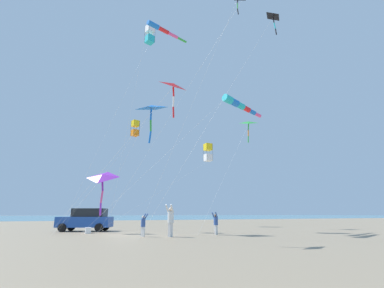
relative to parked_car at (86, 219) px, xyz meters
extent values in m
plane|color=gray|center=(5.15, 2.24, -0.95)|extent=(600.00, 600.00, 0.00)
cube|color=teal|center=(-159.85, 2.24, -0.95)|extent=(240.00, 600.00, 0.01)
cube|color=#1E479E|center=(-0.04, -0.09, -0.20)|extent=(3.34, 4.68, 0.84)
cube|color=black|center=(0.09, 0.23, 0.56)|extent=(2.48, 3.00, 0.68)
cylinder|color=black|center=(0.26, -1.80, -0.62)|extent=(0.45, 0.69, 0.66)
cylinder|color=black|center=(-1.45, -1.09, -0.62)|extent=(0.45, 0.69, 0.66)
cylinder|color=black|center=(1.37, 0.91, -0.62)|extent=(0.45, 0.69, 0.66)
cylinder|color=black|center=(-0.34, 1.61, -0.62)|extent=(0.45, 0.69, 0.66)
cube|color=white|center=(2.70, 0.01, -0.77)|extent=(0.60, 0.40, 0.36)
cube|color=white|center=(2.70, 0.01, -0.56)|extent=(0.62, 0.42, 0.06)
cube|color=silver|center=(8.41, 4.50, -0.53)|extent=(0.35, 0.36, 0.85)
cylinder|color=silver|center=(8.41, 4.50, 0.25)|extent=(0.55, 0.55, 0.70)
sphere|color=beige|center=(8.41, 4.50, 0.73)|extent=(0.27, 0.27, 0.27)
cylinder|color=silver|center=(8.65, 4.49, 0.78)|extent=(0.37, 0.38, 0.53)
cylinder|color=silver|center=(8.40, 4.25, 0.78)|extent=(0.37, 0.38, 0.53)
cube|color=silver|center=(7.90, 8.03, -0.63)|extent=(0.25, 0.28, 0.65)
cylinder|color=#335199|center=(7.90, 8.03, -0.03)|extent=(0.41, 0.41, 0.54)
sphere|color=brown|center=(7.90, 8.03, 0.34)|extent=(0.20, 0.20, 0.20)
cylinder|color=#335199|center=(8.08, 7.99, 0.37)|extent=(0.25, 0.32, 0.41)
cylinder|color=#335199|center=(7.86, 7.84, 0.37)|extent=(0.25, 0.32, 0.41)
cube|color=silver|center=(7.61, 2.94, -0.65)|extent=(0.26, 0.25, 0.61)
cylinder|color=#335199|center=(7.61, 2.94, -0.09)|extent=(0.39, 0.39, 0.50)
sphere|color=beige|center=(7.61, 2.94, 0.25)|extent=(0.19, 0.19, 0.19)
cylinder|color=#335199|center=(7.62, 3.11, 0.29)|extent=(0.28, 0.26, 0.38)
cylinder|color=#335199|center=(7.79, 2.93, 0.29)|extent=(0.28, 0.26, 0.38)
cube|color=yellow|center=(-4.31, 13.76, 8.53)|extent=(0.88, 0.88, 0.84)
cube|color=white|center=(-4.31, 13.76, 7.19)|extent=(0.88, 0.88, 0.84)
cylinder|color=black|center=(-4.75, 14.15, 7.86)|extent=(0.02, 0.02, 2.18)
cylinder|color=black|center=(-4.70, 13.31, 7.86)|extent=(0.02, 0.02, 2.18)
cylinder|color=black|center=(-3.91, 14.20, 7.86)|extent=(0.02, 0.02, 2.18)
cylinder|color=black|center=(-3.87, 13.36, 7.86)|extent=(0.02, 0.02, 2.18)
cylinder|color=white|center=(-0.63, 7.12, 2.91)|extent=(7.37, 13.28, 7.72)
pyramid|color=purple|center=(3.28, 0.64, 3.28)|extent=(2.15, 2.36, 0.97)
cylinder|color=black|center=(3.23, 0.68, 3.18)|extent=(1.25, 0.87, 1.08)
cylinder|color=purple|center=(3.21, 0.73, 2.62)|extent=(0.21, 0.27, 0.93)
cylinder|color=#EF4C93|center=(3.23, 0.74, 1.71)|extent=(0.27, 0.27, 0.93)
cylinder|color=purple|center=(3.30, 0.71, 0.79)|extent=(0.25, 0.19, 0.93)
cylinder|color=white|center=(4.35, -0.87, 1.08)|extent=(2.27, 3.11, 4.06)
pyramid|color=black|center=(12.22, 10.77, 14.47)|extent=(0.96, 1.23, 0.27)
cylinder|color=black|center=(12.21, 10.77, 14.40)|extent=(0.94, 0.25, 0.23)
cylinder|color=black|center=(12.21, 10.78, 14.11)|extent=(0.11, 0.13, 0.50)
cylinder|color=#1EB7C6|center=(12.23, 10.82, 13.61)|extent=(0.12, 0.16, 0.50)
cylinder|color=black|center=(12.26, 10.86, 13.12)|extent=(0.14, 0.13, 0.50)
cylinder|color=white|center=(11.04, 6.43, 6.71)|extent=(2.35, 8.68, 15.32)
cube|color=white|center=(0.50, 4.61, 19.44)|extent=(0.97, 0.97, 0.78)
cube|color=#1EB7C6|center=(0.50, 4.61, 18.20)|extent=(0.97, 0.97, 0.78)
cylinder|color=black|center=(0.01, 4.87, 18.82)|extent=(0.02, 0.02, 2.02)
cylinder|color=black|center=(0.24, 4.12, 18.82)|extent=(0.02, 0.02, 2.02)
cylinder|color=black|center=(0.75, 5.09, 18.82)|extent=(0.02, 0.02, 2.02)
cylinder|color=black|center=(0.98, 4.35, 18.82)|extent=(0.02, 0.02, 2.02)
cylinder|color=white|center=(0.59, 1.29, 8.43)|extent=(0.20, 6.64, 18.77)
cylinder|color=black|center=(11.75, 8.06, 15.17)|extent=(0.14, 0.14, 0.46)
cylinder|color=green|center=(11.73, 8.04, 14.72)|extent=(0.10, 0.09, 0.45)
cylinder|color=black|center=(11.73, 8.05, 14.28)|extent=(0.10, 0.13, 0.45)
cylinder|color=white|center=(8.46, 5.59, 7.23)|extent=(6.64, 4.99, 16.36)
cylinder|color=white|center=(9.48, 4.75, 8.05)|extent=(9.32, 8.65, 18.00)
cube|color=yellow|center=(2.05, 3.25, 8.27)|extent=(0.68, 0.68, 0.54)
cube|color=orange|center=(2.05, 3.25, 7.40)|extent=(0.68, 0.68, 0.54)
cylinder|color=black|center=(1.71, 3.43, 7.84)|extent=(0.02, 0.02, 1.41)
cylinder|color=black|center=(1.88, 2.91, 7.84)|extent=(0.02, 0.02, 1.41)
cylinder|color=black|center=(2.23, 3.60, 7.84)|extent=(0.02, 0.02, 1.41)
cylinder|color=black|center=(2.39, 3.08, 7.84)|extent=(0.02, 0.02, 1.41)
cylinder|color=white|center=(1.13, 0.61, 3.09)|extent=(1.85, 5.29, 8.09)
pyramid|color=green|center=(1.82, 15.64, 10.16)|extent=(1.61, 1.85, 0.56)
cylinder|color=black|center=(1.79, 15.66, 10.08)|extent=(1.17, 0.62, 0.56)
cylinder|color=green|center=(1.74, 15.64, 9.65)|extent=(0.22, 0.17, 0.71)
cylinder|color=orange|center=(1.69, 15.62, 8.95)|extent=(0.17, 0.17, 0.71)
cylinder|color=green|center=(1.68, 15.58, 8.25)|extent=(0.11, 0.17, 0.71)
cylinder|color=white|center=(4.96, 11.09, 4.54)|extent=(6.35, 9.15, 10.98)
cylinder|color=blue|center=(3.06, 4.25, 18.08)|extent=(0.85, 1.31, 0.50)
cylinder|color=red|center=(2.66, 5.40, 18.11)|extent=(0.77, 1.28, 0.42)
cylinder|color=#EF4C93|center=(2.27, 6.54, 18.13)|extent=(0.68, 1.25, 0.33)
cylinder|color=green|center=(1.87, 7.68, 18.16)|extent=(0.60, 1.22, 0.24)
cylinder|color=white|center=(1.37, 2.78, 8.50)|extent=(3.78, 1.83, 18.90)
cylinder|color=#1EB7C6|center=(8.63, 8.90, 9.02)|extent=(0.78, 0.91, 0.70)
cylinder|color=blue|center=(8.45, 9.57, 8.92)|extent=(0.71, 0.88, 0.63)
cylinder|color=#1EB7C6|center=(8.28, 10.25, 8.82)|extent=(0.64, 0.86, 0.57)
cylinder|color=red|center=(8.11, 10.92, 8.72)|extent=(0.58, 0.83, 0.50)
cylinder|color=blue|center=(7.94, 11.60, 8.63)|extent=(0.51, 0.81, 0.43)
cylinder|color=#EF4C93|center=(7.77, 12.28, 8.53)|extent=(0.44, 0.78, 0.37)
cylinder|color=white|center=(7.12, 3.89, 3.98)|extent=(3.19, 9.34, 9.87)
pyramid|color=blue|center=(5.05, 3.85, 8.89)|extent=(2.32, 2.49, 0.54)
cylinder|color=black|center=(5.02, 3.87, 8.77)|extent=(1.50, 1.09, 0.43)
cylinder|color=blue|center=(5.03, 3.86, 8.20)|extent=(0.22, 0.22, 0.94)
cylinder|color=green|center=(5.03, 3.87, 7.27)|extent=(0.18, 0.21, 0.94)
cylinder|color=blue|center=(4.98, 3.86, 6.34)|extent=(0.31, 0.26, 0.95)
cylinder|color=white|center=(1.38, 2.19, 3.87)|extent=(7.30, 3.37, 9.65)
pyramid|color=red|center=(12.41, 3.11, 7.37)|extent=(1.08, 1.46, 0.59)
cylinder|color=black|center=(12.37, 3.11, 7.30)|extent=(1.00, 0.25, 0.65)
cylinder|color=red|center=(12.40, 3.11, 6.95)|extent=(0.17, 0.13, 0.60)
cylinder|color=white|center=(12.42, 3.11, 6.35)|extent=(0.14, 0.14, 0.60)
cylinder|color=red|center=(12.40, 3.13, 5.76)|extent=(0.16, 0.17, 0.60)
cylinder|color=white|center=(7.68, 0.25, 3.15)|extent=(9.38, 5.72, 8.21)
camera|label=1|loc=(25.68, -1.63, 0.45)|focal=26.00mm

